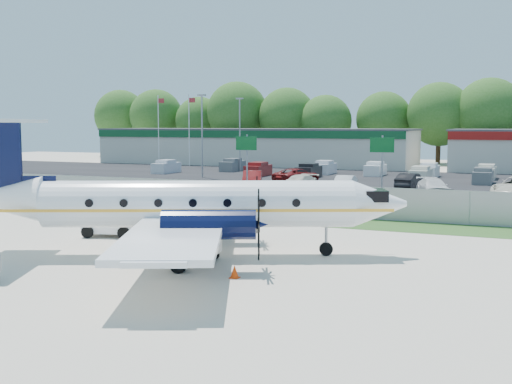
% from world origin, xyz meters
% --- Properties ---
extents(ground, '(170.00, 170.00, 0.00)m').
position_xyz_m(ground, '(0.00, 0.00, 0.00)').
color(ground, beige).
rests_on(ground, ground).
extents(grass_verge, '(170.00, 4.00, 0.02)m').
position_xyz_m(grass_verge, '(0.00, 12.00, 0.01)').
color(grass_verge, '#2D561E').
rests_on(grass_verge, ground).
extents(access_road, '(170.00, 8.00, 0.02)m').
position_xyz_m(access_road, '(0.00, 19.00, 0.01)').
color(access_road, black).
rests_on(access_road, ground).
extents(parking_lot, '(170.00, 32.00, 0.02)m').
position_xyz_m(parking_lot, '(0.00, 40.00, 0.01)').
color(parking_lot, black).
rests_on(parking_lot, ground).
extents(perimeter_fence, '(120.00, 0.06, 1.99)m').
position_xyz_m(perimeter_fence, '(0.00, 14.00, 1.00)').
color(perimeter_fence, gray).
rests_on(perimeter_fence, ground).
extents(building_west, '(46.40, 12.40, 5.24)m').
position_xyz_m(building_west, '(-24.00, 61.98, 2.63)').
color(building_west, beige).
rests_on(building_west, ground).
extents(sign_left, '(1.80, 0.26, 5.00)m').
position_xyz_m(sign_left, '(-8.00, 22.91, 3.61)').
color(sign_left, gray).
rests_on(sign_left, ground).
extents(sign_mid, '(1.80, 0.26, 5.00)m').
position_xyz_m(sign_mid, '(3.00, 22.91, 3.61)').
color(sign_mid, gray).
rests_on(sign_mid, ground).
extents(flagpole_west, '(1.06, 0.12, 10.00)m').
position_xyz_m(flagpole_west, '(-35.92, 55.00, 5.64)').
color(flagpole_west, white).
rests_on(flagpole_west, ground).
extents(flagpole_east, '(1.06, 0.12, 10.00)m').
position_xyz_m(flagpole_east, '(-30.92, 55.00, 5.64)').
color(flagpole_east, white).
rests_on(flagpole_east, ground).
extents(light_pole_nw, '(0.90, 0.35, 9.09)m').
position_xyz_m(light_pole_nw, '(-20.00, 38.00, 5.23)').
color(light_pole_nw, gray).
rests_on(light_pole_nw, ground).
extents(light_pole_sw, '(0.90, 0.35, 9.09)m').
position_xyz_m(light_pole_sw, '(-20.00, 48.00, 5.23)').
color(light_pole_sw, gray).
rests_on(light_pole_sw, ground).
extents(tree_line, '(112.00, 6.00, 14.00)m').
position_xyz_m(tree_line, '(0.00, 74.00, 0.00)').
color(tree_line, '#2A5719').
rests_on(tree_line, ground).
extents(aircraft, '(19.43, 18.86, 6.03)m').
position_xyz_m(aircraft, '(-0.67, -0.00, 2.33)').
color(aircraft, white).
rests_on(aircraft, ground).
extents(pushback_tug, '(3.00, 2.52, 1.44)m').
position_xyz_m(pushback_tug, '(-6.82, 3.01, 0.69)').
color(pushback_tug, white).
rests_on(pushback_tug, ground).
extents(baggage_cart_near, '(2.01, 1.40, 0.97)m').
position_xyz_m(baggage_cart_near, '(0.16, -0.76, 0.45)').
color(baggage_cart_near, gray).
rests_on(baggage_cart_near, ground).
extents(cone_nose, '(0.35, 0.35, 0.50)m').
position_xyz_m(cone_nose, '(2.91, -2.94, 0.24)').
color(cone_nose, '#EF3C07').
rests_on(cone_nose, ground).
extents(cone_starboard_wing, '(0.36, 0.36, 0.52)m').
position_xyz_m(cone_starboard_wing, '(1.15, 12.61, 0.24)').
color(cone_starboard_wing, '#EF3C07').
rests_on(cone_starboard_wing, ground).
extents(road_car_west, '(6.70, 4.46, 1.71)m').
position_xyz_m(road_car_west, '(-21.27, 17.17, 0.00)').
color(road_car_west, black).
rests_on(road_car_west, ground).
extents(road_car_mid, '(5.40, 3.71, 1.45)m').
position_xyz_m(road_car_mid, '(7.10, 20.65, 0.00)').
color(road_car_mid, black).
rests_on(road_car_mid, ground).
extents(parked_car_a, '(3.26, 5.04, 1.57)m').
position_xyz_m(parked_car_a, '(-10.28, 29.37, 0.00)').
color(parked_car_a, maroon).
rests_on(parked_car_a, ground).
extents(parked_car_b, '(2.60, 5.03, 1.40)m').
position_xyz_m(parked_car_b, '(-5.47, 28.48, 0.00)').
color(parked_car_b, beige).
rests_on(parked_car_b, ground).
extents(parked_car_c, '(1.79, 4.41, 1.42)m').
position_xyz_m(parked_car_c, '(-1.45, 28.93, 0.00)').
color(parked_car_c, silver).
rests_on(parked_car_c, ground).
extents(parked_car_d, '(3.70, 5.35, 1.44)m').
position_xyz_m(parked_car_d, '(6.02, 28.75, 0.00)').
color(parked_car_d, silver).
rests_on(parked_car_d, ground).
extents(parked_car_f, '(4.22, 5.82, 1.47)m').
position_xyz_m(parked_car_f, '(-8.18, 35.70, 0.00)').
color(parked_car_f, maroon).
rests_on(parked_car_f, ground).
extents(parked_car_g, '(2.20, 4.59, 1.45)m').
position_xyz_m(parked_car_g, '(3.27, 34.12, 0.00)').
color(parked_car_g, black).
rests_on(parked_car_g, ground).
extents(far_parking_rows, '(56.00, 10.00, 1.60)m').
position_xyz_m(far_parking_rows, '(0.00, 45.00, 0.00)').
color(far_parking_rows, gray).
rests_on(far_parking_rows, ground).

